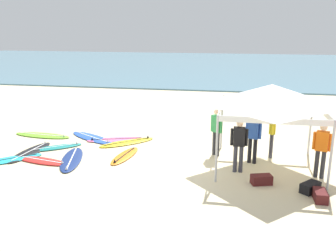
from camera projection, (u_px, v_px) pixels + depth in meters
ground_plane at (173, 169)px, 12.14m from camera, size 80.00×80.00×0.00m
sea at (221, 65)px, 43.36m from camera, size 80.00×36.00×0.10m
canopy_tent at (271, 96)px, 11.76m from camera, size 3.29×3.29×2.75m
surfboard_orange at (125, 156)px, 13.26m from camera, size 0.80×2.02×0.19m
surfboard_lime at (43, 135)px, 15.73m from camera, size 2.59×0.91×0.19m
surfboard_navy at (72, 159)px, 12.92m from camera, size 1.34×2.60×0.19m
surfboard_teal at (57, 147)px, 14.19m from camera, size 1.86×1.59×0.19m
surfboard_yellow at (127, 142)px, 14.78m from camera, size 2.15×2.00×0.19m
surfboard_cyan at (7, 160)px, 12.83m from camera, size 2.17×2.10×0.19m
surfboard_blue at (92, 138)px, 15.39m from camera, size 2.53×1.96×0.19m
surfboard_black at (30, 152)px, 13.65m from camera, size 0.86×2.44×0.19m
surfboard_red at (42, 161)px, 12.78m from camera, size 2.21×0.99×0.19m
surfboard_pink at (116, 140)px, 15.14m from camera, size 2.47×1.38×0.19m
person_green at (216, 129)px, 13.17m from camera, size 0.43×0.41×1.71m
person_blue at (253, 135)px, 12.42m from camera, size 0.52×0.33×1.71m
person_black at (239, 142)px, 11.64m from camera, size 0.55×0.23×1.71m
person_orange at (322, 147)px, 11.20m from camera, size 0.53×0.32×1.71m
person_yellow at (272, 130)px, 13.00m from camera, size 0.26×0.55×1.71m
gear_bag_near_tent at (320, 196)px, 9.92m from camera, size 0.32×0.60×0.28m
gear_bag_by_pole at (261, 180)px, 10.95m from camera, size 0.67×0.49×0.28m
gear_bag_on_sand at (310, 187)px, 10.42m from camera, size 0.64×0.66×0.28m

